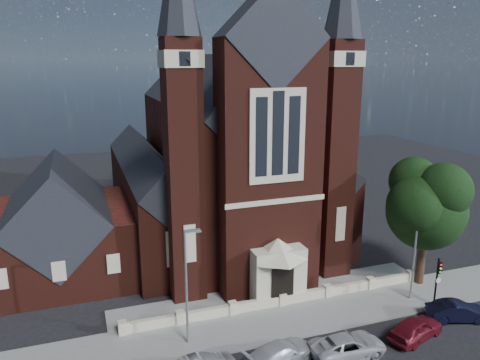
% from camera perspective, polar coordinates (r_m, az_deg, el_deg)
% --- Properties ---
extents(ground, '(120.00, 120.00, 0.00)m').
position_cam_1_polar(ground, '(44.58, 0.54, -9.97)').
color(ground, black).
rests_on(ground, ground).
extents(pavement_strip, '(60.00, 5.00, 0.12)m').
position_cam_1_polar(pavement_strip, '(36.02, 6.48, -16.45)').
color(pavement_strip, slate).
rests_on(pavement_strip, ground).
extents(forecourt_paving, '(26.00, 3.00, 0.14)m').
position_cam_1_polar(forecourt_paving, '(39.17, 3.87, -13.67)').
color(forecourt_paving, slate).
rests_on(forecourt_paving, ground).
extents(forecourt_wall, '(24.00, 0.40, 0.90)m').
position_cam_1_polar(forecourt_wall, '(37.57, 5.11, -15.01)').
color(forecourt_wall, beige).
rests_on(forecourt_wall, ground).
extents(church, '(20.01, 34.90, 29.20)m').
position_cam_1_polar(church, '(49.20, -2.60, 2.43)').
color(church, '#471A13').
rests_on(church, ground).
extents(parish_hall, '(12.00, 12.20, 10.24)m').
position_cam_1_polar(parish_hall, '(43.66, -21.16, -5.86)').
color(parish_hall, '#471A13').
rests_on(parish_hall, ground).
extents(street_tree, '(6.40, 6.60, 10.70)m').
position_cam_1_polar(street_tree, '(40.80, 22.18, -2.99)').
color(street_tree, black).
rests_on(street_tree, ground).
extents(street_lamp_left, '(1.16, 0.22, 8.09)m').
position_cam_1_polar(street_lamp_left, '(31.05, -6.42, -12.14)').
color(street_lamp_left, gray).
rests_on(street_lamp_left, ground).
extents(street_lamp_right, '(1.16, 0.22, 8.09)m').
position_cam_1_polar(street_lamp_right, '(38.76, 20.69, -7.45)').
color(street_lamp_right, gray).
rests_on(street_lamp_right, ground).
extents(traffic_signal, '(0.28, 0.42, 4.00)m').
position_cam_1_polar(traffic_signal, '(39.04, 22.96, -10.74)').
color(traffic_signal, black).
rests_on(traffic_signal, ground).
extents(car_silver_b, '(5.30, 3.31, 1.43)m').
position_cam_1_polar(car_silver_b, '(31.15, 4.90, -20.32)').
color(car_silver_b, '#B5B6BD').
rests_on(car_silver_b, ground).
extents(car_white_suv, '(5.07, 2.38, 1.40)m').
position_cam_1_polar(car_white_suv, '(32.48, 13.00, -19.09)').
color(car_white_suv, silver).
rests_on(car_white_suv, ground).
extents(car_dark_red, '(4.81, 3.08, 1.52)m').
position_cam_1_polar(car_dark_red, '(35.36, 20.60, -16.58)').
color(car_dark_red, maroon).
rests_on(car_dark_red, ground).
extents(car_navy, '(4.60, 2.80, 1.43)m').
position_cam_1_polar(car_navy, '(38.68, 25.00, -14.30)').
color(car_navy, black).
rests_on(car_navy, ground).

